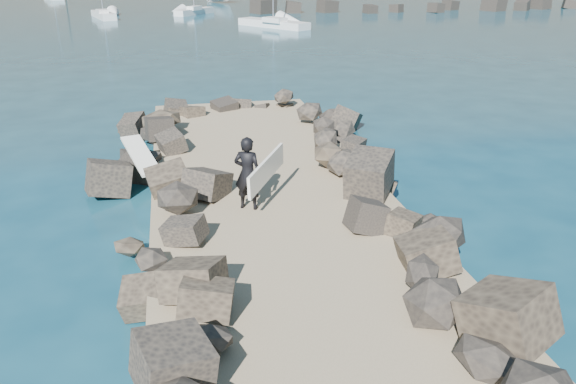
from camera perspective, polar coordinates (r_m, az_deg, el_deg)
ground at (r=13.60m, az=-0.86°, el=-4.23°), size 800.00×800.00×0.00m
jetty at (r=11.74m, az=1.00°, el=-7.27°), size 6.00×26.00×0.60m
riprap_left at (r=11.87m, az=-13.42°, el=-6.48°), size 2.60×22.00×1.00m
riprap_right at (r=12.93m, az=13.18°, el=-3.92°), size 2.60×22.00×1.00m
breakwater_secondary at (r=76.78m, az=18.24°, el=17.56°), size 52.00×4.00×1.20m
surfboard_resting at (r=15.99m, az=-14.70°, el=3.26°), size 1.16×2.25×0.07m
surfer_with_board at (r=13.20m, az=-3.85°, el=1.96°), size 1.43×1.93×1.78m
sailboat_b at (r=68.94m, az=-9.49°, el=17.65°), size 4.83×5.53×7.39m
sailboat_c at (r=55.33m, az=-1.49°, el=16.74°), size 6.02×7.41×9.43m
sailboat_a at (r=66.79m, az=-18.24°, el=16.71°), size 3.25×6.76×8.02m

